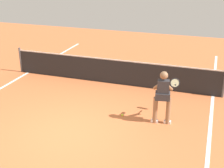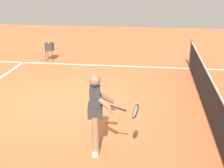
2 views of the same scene
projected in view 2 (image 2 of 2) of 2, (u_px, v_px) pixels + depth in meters
name	position (u px, v px, depth m)	size (l,w,h in m)	color
ground_plane	(61.00, 102.00, 8.56)	(25.25, 25.25, 0.00)	#C66638
sideline_left_marking	(88.00, 65.00, 11.96)	(0.10, 17.42, 0.01)	white
court_net	(207.00, 91.00, 7.94)	(7.95, 0.08, 1.02)	#4C4C51
tennis_player	(97.00, 110.00, 5.96)	(0.71, 1.02, 1.55)	#8C6647
tennis_ball_mid	(106.00, 122.00, 7.31)	(0.07, 0.07, 0.07)	#D1E533
ball_hopper	(49.00, 47.00, 12.42)	(0.36, 0.36, 0.74)	#333338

